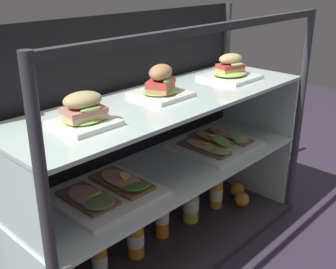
{
  "coord_description": "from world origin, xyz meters",
  "views": [
    {
      "loc": [
        -1.07,
        -1.01,
        1.12
      ],
      "look_at": [
        0.0,
        0.0,
        0.53
      ],
      "focal_mm": 44.54,
      "sensor_mm": 36.0,
      "label": 1
    }
  ],
  "objects_px": {
    "open_sandwich_tray_mid_right": "(216,143)",
    "juice_bottle_front_right_end": "(100,258)",
    "plated_roll_sandwich_far_left": "(84,112)",
    "plated_roll_sandwich_mid_right": "(231,71)",
    "juice_bottle_back_right": "(162,215)",
    "open_sandwich_tray_near_right_corner": "(108,191)",
    "orange_fruit_near_left_post": "(242,199)",
    "orange_fruit_beside_bottles": "(237,190)",
    "juice_bottle_front_left_end": "(191,201)",
    "plated_roll_sandwich_left_of_center": "(161,85)",
    "juice_bottle_front_fourth": "(136,238)",
    "juice_bottle_tucked_behind": "(216,191)"
  },
  "relations": [
    {
      "from": "open_sandwich_tray_mid_right",
      "to": "juice_bottle_front_right_end",
      "type": "xyz_separation_m",
      "value": [
        -0.62,
        0.06,
        -0.29
      ]
    },
    {
      "from": "plated_roll_sandwich_far_left",
      "to": "open_sandwich_tray_mid_right",
      "type": "distance_m",
      "value": 0.76
    },
    {
      "from": "plated_roll_sandwich_mid_right",
      "to": "juice_bottle_back_right",
      "type": "xyz_separation_m",
      "value": [
        -0.36,
        0.06,
        -0.58
      ]
    },
    {
      "from": "plated_roll_sandwich_mid_right",
      "to": "open_sandwich_tray_near_right_corner",
      "type": "height_order",
      "value": "plated_roll_sandwich_mid_right"
    },
    {
      "from": "open_sandwich_tray_near_right_corner",
      "to": "orange_fruit_near_left_post",
      "type": "bearing_deg",
      "value": -4.47
    },
    {
      "from": "juice_bottle_back_right",
      "to": "orange_fruit_beside_bottles",
      "type": "relative_size",
      "value": 3.37
    },
    {
      "from": "plated_roll_sandwich_far_left",
      "to": "plated_roll_sandwich_mid_right",
      "type": "relative_size",
      "value": 0.82
    },
    {
      "from": "juice_bottle_front_left_end",
      "to": "juice_bottle_back_right",
      "type": "bearing_deg",
      "value": 175.4
    },
    {
      "from": "open_sandwich_tray_near_right_corner",
      "to": "open_sandwich_tray_mid_right",
      "type": "relative_size",
      "value": 1.0
    },
    {
      "from": "open_sandwich_tray_near_right_corner",
      "to": "orange_fruit_near_left_post",
      "type": "height_order",
      "value": "open_sandwich_tray_near_right_corner"
    },
    {
      "from": "plated_roll_sandwich_left_of_center",
      "to": "juice_bottle_back_right",
      "type": "xyz_separation_m",
      "value": [
        0.04,
        0.03,
        -0.59
      ]
    },
    {
      "from": "juice_bottle_back_right",
      "to": "juice_bottle_front_right_end",
      "type": "bearing_deg",
      "value": -178.61
    },
    {
      "from": "orange_fruit_near_left_post",
      "to": "plated_roll_sandwich_mid_right",
      "type": "bearing_deg",
      "value": 149.46
    },
    {
      "from": "juice_bottle_front_fourth",
      "to": "juice_bottle_front_left_end",
      "type": "distance_m",
      "value": 0.35
    },
    {
      "from": "plated_roll_sandwich_left_of_center",
      "to": "orange_fruit_beside_bottles",
      "type": "height_order",
      "value": "plated_roll_sandwich_left_of_center"
    },
    {
      "from": "juice_bottle_tucked_behind",
      "to": "orange_fruit_beside_bottles",
      "type": "xyz_separation_m",
      "value": [
        0.15,
        -0.02,
        -0.05
      ]
    },
    {
      "from": "orange_fruit_beside_bottles",
      "to": "orange_fruit_near_left_post",
      "type": "distance_m",
      "value": 0.09
    },
    {
      "from": "juice_bottle_front_right_end",
      "to": "juice_bottle_tucked_behind",
      "type": "distance_m",
      "value": 0.7
    },
    {
      "from": "plated_roll_sandwich_mid_right",
      "to": "orange_fruit_near_left_post",
      "type": "xyz_separation_m",
      "value": [
        0.09,
        -0.05,
        -0.64
      ]
    },
    {
      "from": "open_sandwich_tray_near_right_corner",
      "to": "juice_bottle_front_left_end",
      "type": "relative_size",
      "value": 1.4
    },
    {
      "from": "plated_roll_sandwich_far_left",
      "to": "juice_bottle_back_right",
      "type": "xyz_separation_m",
      "value": [
        0.41,
        0.08,
        -0.58
      ]
    },
    {
      "from": "juice_bottle_front_left_end",
      "to": "plated_roll_sandwich_mid_right",
      "type": "bearing_deg",
      "value": -15.43
    },
    {
      "from": "juice_bottle_back_right",
      "to": "juice_bottle_front_left_end",
      "type": "distance_m",
      "value": 0.18
    },
    {
      "from": "open_sandwich_tray_mid_right",
      "to": "juice_bottle_front_right_end",
      "type": "height_order",
      "value": "open_sandwich_tray_mid_right"
    },
    {
      "from": "juice_bottle_front_fourth",
      "to": "orange_fruit_beside_bottles",
      "type": "bearing_deg",
      "value": -2.26
    },
    {
      "from": "plated_roll_sandwich_mid_right",
      "to": "plated_roll_sandwich_left_of_center",
      "type": "bearing_deg",
      "value": 175.54
    },
    {
      "from": "open_sandwich_tray_mid_right",
      "to": "plated_roll_sandwich_mid_right",
      "type": "bearing_deg",
      "value": 0.22
    },
    {
      "from": "plated_roll_sandwich_far_left",
      "to": "orange_fruit_beside_bottles",
      "type": "distance_m",
      "value": 1.13
    },
    {
      "from": "open_sandwich_tray_near_right_corner",
      "to": "orange_fruit_beside_bottles",
      "type": "relative_size",
      "value": 4.61
    },
    {
      "from": "plated_roll_sandwich_far_left",
      "to": "juice_bottle_tucked_behind",
      "type": "xyz_separation_m",
      "value": [
        0.77,
        0.05,
        -0.6
      ]
    },
    {
      "from": "open_sandwich_tray_mid_right",
      "to": "plated_roll_sandwich_left_of_center",
      "type": "bearing_deg",
      "value": 174.28
    },
    {
      "from": "plated_roll_sandwich_left_of_center",
      "to": "juice_bottle_tucked_behind",
      "type": "distance_m",
      "value": 0.72
    },
    {
      "from": "juice_bottle_back_right",
      "to": "orange_fruit_beside_bottles",
      "type": "xyz_separation_m",
      "value": [
        0.5,
        -0.04,
        -0.07
      ]
    },
    {
      "from": "plated_roll_sandwich_left_of_center",
      "to": "juice_bottle_front_right_end",
      "type": "height_order",
      "value": "plated_roll_sandwich_left_of_center"
    },
    {
      "from": "plated_roll_sandwich_mid_right",
      "to": "juice_bottle_front_left_end",
      "type": "xyz_separation_m",
      "value": [
        -0.18,
        0.05,
        -0.58
      ]
    },
    {
      "from": "orange_fruit_beside_bottles",
      "to": "juice_bottle_tucked_behind",
      "type": "bearing_deg",
      "value": 172.83
    },
    {
      "from": "open_sandwich_tray_near_right_corner",
      "to": "juice_bottle_tucked_behind",
      "type": "height_order",
      "value": "open_sandwich_tray_near_right_corner"
    },
    {
      "from": "plated_roll_sandwich_mid_right",
      "to": "orange_fruit_near_left_post",
      "type": "height_order",
      "value": "plated_roll_sandwich_mid_right"
    },
    {
      "from": "plated_roll_sandwich_far_left",
      "to": "open_sandwich_tray_mid_right",
      "type": "height_order",
      "value": "plated_roll_sandwich_far_left"
    },
    {
      "from": "plated_roll_sandwich_mid_right",
      "to": "plated_roll_sandwich_far_left",
      "type": "bearing_deg",
      "value": -178.96
    },
    {
      "from": "plated_roll_sandwich_left_of_center",
      "to": "open_sandwich_tray_near_right_corner",
      "type": "relative_size",
      "value": 0.55
    },
    {
      "from": "juice_bottle_back_right",
      "to": "juice_bottle_front_fourth",
      "type": "bearing_deg",
      "value": -174.07
    },
    {
      "from": "juice_bottle_front_left_end",
      "to": "orange_fruit_near_left_post",
      "type": "bearing_deg",
      "value": -20.6
    },
    {
      "from": "juice_bottle_front_right_end",
      "to": "juice_bottle_front_fourth",
      "type": "bearing_deg",
      "value": -3.07
    },
    {
      "from": "plated_roll_sandwich_left_of_center",
      "to": "plated_roll_sandwich_mid_right",
      "type": "bearing_deg",
      "value": -4.46
    },
    {
      "from": "plated_roll_sandwich_left_of_center",
      "to": "open_sandwich_tray_mid_right",
      "type": "distance_m",
      "value": 0.45
    },
    {
      "from": "juice_bottle_back_right",
      "to": "juice_bottle_tucked_behind",
      "type": "relative_size",
      "value": 1.16
    },
    {
      "from": "open_sandwich_tray_near_right_corner",
      "to": "plated_roll_sandwich_mid_right",
      "type": "bearing_deg",
      "value": -0.8
    },
    {
      "from": "juice_bottle_front_left_end",
      "to": "orange_fruit_beside_bottles",
      "type": "bearing_deg",
      "value": -5.26
    },
    {
      "from": "orange_fruit_beside_bottles",
      "to": "orange_fruit_near_left_post",
      "type": "xyz_separation_m",
      "value": [
        -0.06,
        -0.07,
        -0.0
      ]
    }
  ]
}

